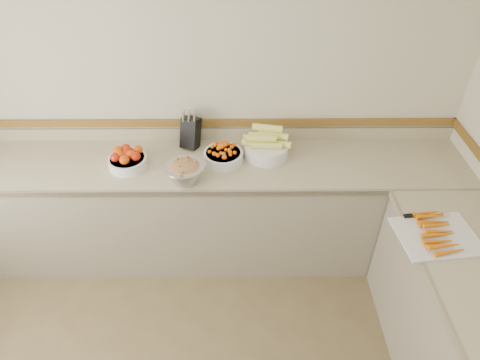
{
  "coord_description": "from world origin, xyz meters",
  "views": [
    {
      "loc": [
        0.33,
        -0.82,
        2.73
      ],
      "look_at": [
        0.35,
        1.35,
        1.0
      ],
      "focal_mm": 32.0,
      "sensor_mm": 36.0,
      "label": 1
    }
  ],
  "objects_px": {
    "tomato_bowl": "(127,159)",
    "cherry_tomato_bowl": "(223,155)",
    "cutting_board": "(437,233)",
    "corn_bowl": "(266,146)",
    "rhubarb_bowl": "(185,172)",
    "knife_block": "(190,132)"
  },
  "relations": [
    {
      "from": "knife_block",
      "to": "rhubarb_bowl",
      "type": "height_order",
      "value": "knife_block"
    },
    {
      "from": "knife_block",
      "to": "cutting_board",
      "type": "xyz_separation_m",
      "value": [
        1.52,
        -0.96,
        -0.1
      ]
    },
    {
      "from": "tomato_bowl",
      "to": "corn_bowl",
      "type": "distance_m",
      "value": 1.0
    },
    {
      "from": "cutting_board",
      "to": "knife_block",
      "type": "bearing_deg",
      "value": 147.7
    },
    {
      "from": "rhubarb_bowl",
      "to": "corn_bowl",
      "type": "bearing_deg",
      "value": 27.97
    },
    {
      "from": "cherry_tomato_bowl",
      "to": "corn_bowl",
      "type": "bearing_deg",
      "value": 12.02
    },
    {
      "from": "tomato_bowl",
      "to": "corn_bowl",
      "type": "height_order",
      "value": "corn_bowl"
    },
    {
      "from": "cherry_tomato_bowl",
      "to": "cutting_board",
      "type": "bearing_deg",
      "value": -31.06
    },
    {
      "from": "knife_block",
      "to": "rhubarb_bowl",
      "type": "relative_size",
      "value": 1.12
    },
    {
      "from": "tomato_bowl",
      "to": "cutting_board",
      "type": "bearing_deg",
      "value": -19.89
    },
    {
      "from": "corn_bowl",
      "to": "cutting_board",
      "type": "relative_size",
      "value": 0.74
    },
    {
      "from": "knife_block",
      "to": "corn_bowl",
      "type": "distance_m",
      "value": 0.58
    },
    {
      "from": "cherry_tomato_bowl",
      "to": "corn_bowl",
      "type": "height_order",
      "value": "corn_bowl"
    },
    {
      "from": "corn_bowl",
      "to": "rhubarb_bowl",
      "type": "relative_size",
      "value": 1.33
    },
    {
      "from": "rhubarb_bowl",
      "to": "knife_block",
      "type": "bearing_deg",
      "value": 89.37
    },
    {
      "from": "tomato_bowl",
      "to": "cutting_board",
      "type": "xyz_separation_m",
      "value": [
        1.95,
        -0.71,
        -0.04
      ]
    },
    {
      "from": "rhubarb_bowl",
      "to": "cutting_board",
      "type": "bearing_deg",
      "value": -19.22
    },
    {
      "from": "rhubarb_bowl",
      "to": "cutting_board",
      "type": "height_order",
      "value": "rhubarb_bowl"
    },
    {
      "from": "tomato_bowl",
      "to": "cherry_tomato_bowl",
      "type": "relative_size",
      "value": 0.96
    },
    {
      "from": "corn_bowl",
      "to": "rhubarb_bowl",
      "type": "height_order",
      "value": "corn_bowl"
    },
    {
      "from": "tomato_bowl",
      "to": "corn_bowl",
      "type": "relative_size",
      "value": 0.76
    },
    {
      "from": "cutting_board",
      "to": "cherry_tomato_bowl",
      "type": "bearing_deg",
      "value": 148.94
    }
  ]
}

